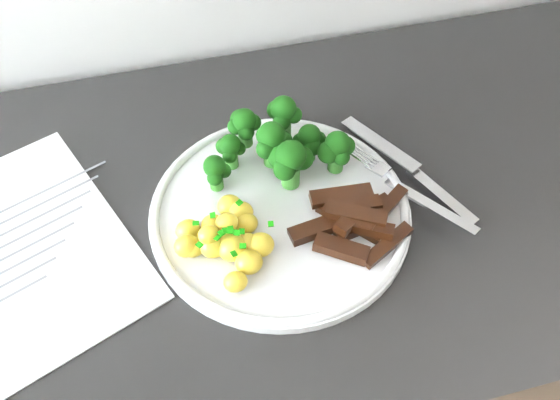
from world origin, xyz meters
TOP-DOWN VIEW (x-y plane):
  - counter at (0.01, 1.68)m, footprint 2.30×0.58m
  - recipe_paper at (-0.17, 1.69)m, footprint 0.32×0.37m
  - plate at (0.13, 1.67)m, footprint 0.31×0.31m
  - broccoli at (0.14, 1.74)m, footprint 0.18×0.12m
  - potatoes at (0.06, 1.64)m, footprint 0.11×0.13m
  - beef_strips at (0.20, 1.63)m, footprint 0.15×0.11m
  - fork at (0.28, 1.65)m, footprint 0.11×0.17m
  - knife at (0.31, 1.67)m, footprint 0.11×0.20m

SIDE VIEW (x-z plane):
  - counter at x=0.01m, z-range 0.00..0.86m
  - recipe_paper at x=-0.17m, z-range 0.86..0.87m
  - plate at x=0.13m, z-range 0.86..0.88m
  - knife at x=0.31m, z-range 0.86..0.88m
  - fork at x=0.28m, z-range 0.87..0.89m
  - beef_strips at x=0.20m, z-range 0.87..0.90m
  - potatoes at x=0.06m, z-range 0.87..0.91m
  - broccoli at x=0.14m, z-range 0.88..0.95m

